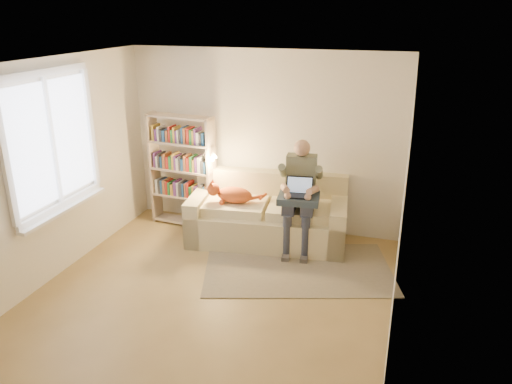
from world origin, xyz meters
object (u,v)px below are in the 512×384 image
(bookshelf, at_px, (182,166))
(cat, at_px, (229,194))
(sofa, at_px, (268,218))
(laptop, at_px, (299,191))
(person, at_px, (300,189))

(bookshelf, bearing_deg, cat, -17.82)
(sofa, bearing_deg, laptop, -32.37)
(cat, bearing_deg, sofa, 14.75)
(person, relative_size, bookshelf, 0.89)
(sofa, xyz_separation_m, cat, (-0.51, -0.20, 0.37))
(sofa, xyz_separation_m, bookshelf, (-1.37, 0.15, 0.60))
(laptop, bearing_deg, sofa, 147.63)
(cat, relative_size, laptop, 1.96)
(person, height_order, bookshelf, bookshelf)
(person, bearing_deg, laptop, -90.16)
(person, relative_size, laptop, 3.92)
(sofa, height_order, bookshelf, bookshelf)
(bookshelf, bearing_deg, person, -3.35)
(cat, bearing_deg, bookshelf, 150.52)
(cat, relative_size, bookshelf, 0.44)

